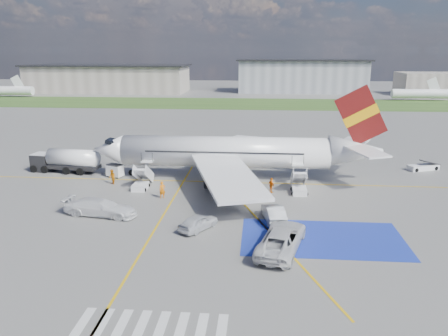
{
  "coord_description": "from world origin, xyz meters",
  "views": [
    {
      "loc": [
        4.38,
        -39.64,
        15.82
      ],
      "look_at": [
        0.58,
        5.8,
        3.5
      ],
      "focal_mm": 35.0,
      "sensor_mm": 36.0,
      "label": 1
    }
  ],
  "objects_px": {
    "van_white_b": "(100,205)",
    "car_silver_a": "(198,222)",
    "car_silver_b": "(274,213)",
    "van_white_a": "(282,235)",
    "gpu_cart": "(115,171)",
    "belt_loader": "(423,167)",
    "airliner": "(237,152)",
    "fuel_tanker": "(66,162)"
  },
  "relations": [
    {
      "from": "van_white_b",
      "to": "car_silver_a",
      "type": "bearing_deg",
      "value": -95.96
    },
    {
      "from": "car_silver_b",
      "to": "van_white_a",
      "type": "xyz_separation_m",
      "value": [
        0.51,
        -6.0,
        0.42
      ]
    },
    {
      "from": "car_silver_a",
      "to": "van_white_b",
      "type": "xyz_separation_m",
      "value": [
        -10.16,
        2.73,
        0.38
      ]
    },
    {
      "from": "car_silver_a",
      "to": "gpu_cart",
      "type": "bearing_deg",
      "value": -18.21
    },
    {
      "from": "belt_loader",
      "to": "car_silver_a",
      "type": "bearing_deg",
      "value": -161.72
    },
    {
      "from": "airliner",
      "to": "belt_loader",
      "type": "relative_size",
      "value": 7.79
    },
    {
      "from": "airliner",
      "to": "gpu_cart",
      "type": "distance_m",
      "value": 15.89
    },
    {
      "from": "fuel_tanker",
      "to": "belt_loader",
      "type": "bearing_deg",
      "value": 13.05
    },
    {
      "from": "gpu_cart",
      "to": "car_silver_b",
      "type": "bearing_deg",
      "value": -12.55
    },
    {
      "from": "airliner",
      "to": "van_white_b",
      "type": "relative_size",
      "value": 6.56
    },
    {
      "from": "belt_loader",
      "to": "car_silver_a",
      "type": "height_order",
      "value": "car_silver_a"
    },
    {
      "from": "van_white_a",
      "to": "van_white_b",
      "type": "distance_m",
      "value": 18.57
    },
    {
      "from": "gpu_cart",
      "to": "car_silver_a",
      "type": "xyz_separation_m",
      "value": [
        13.11,
        -16.08,
        -0.03
      ]
    },
    {
      "from": "car_silver_b",
      "to": "van_white_b",
      "type": "distance_m",
      "value": 17.05
    },
    {
      "from": "gpu_cart",
      "to": "belt_loader",
      "type": "bearing_deg",
      "value": 30.84
    },
    {
      "from": "airliner",
      "to": "van_white_b",
      "type": "bearing_deg",
      "value": -131.76
    },
    {
      "from": "van_white_b",
      "to": "fuel_tanker",
      "type": "bearing_deg",
      "value": 43.14
    },
    {
      "from": "fuel_tanker",
      "to": "gpu_cart",
      "type": "xyz_separation_m",
      "value": [
        7.28,
        -1.79,
        -0.57
      ]
    },
    {
      "from": "belt_loader",
      "to": "car_silver_b",
      "type": "distance_m",
      "value": 29.14
    },
    {
      "from": "fuel_tanker",
      "to": "car_silver_a",
      "type": "relative_size",
      "value": 2.25
    },
    {
      "from": "fuel_tanker",
      "to": "car_silver_b",
      "type": "height_order",
      "value": "fuel_tanker"
    },
    {
      "from": "fuel_tanker",
      "to": "car_silver_a",
      "type": "height_order",
      "value": "fuel_tanker"
    },
    {
      "from": "van_white_b",
      "to": "van_white_a",
      "type": "bearing_deg",
      "value": -99.97
    },
    {
      "from": "belt_loader",
      "to": "car_silver_a",
      "type": "relative_size",
      "value": 1.12
    },
    {
      "from": "van_white_a",
      "to": "van_white_b",
      "type": "height_order",
      "value": "van_white_a"
    },
    {
      "from": "airliner",
      "to": "van_white_a",
      "type": "xyz_separation_m",
      "value": [
        4.86,
        -20.29,
        -2.19
      ]
    },
    {
      "from": "belt_loader",
      "to": "van_white_b",
      "type": "bearing_deg",
      "value": -173.22
    },
    {
      "from": "airliner",
      "to": "car_silver_a",
      "type": "relative_size",
      "value": 8.75
    },
    {
      "from": "car_silver_a",
      "to": "van_white_b",
      "type": "bearing_deg",
      "value": 17.56
    },
    {
      "from": "gpu_cart",
      "to": "car_silver_b",
      "type": "relative_size",
      "value": 0.48
    },
    {
      "from": "car_silver_a",
      "to": "van_white_a",
      "type": "height_order",
      "value": "van_white_a"
    },
    {
      "from": "belt_loader",
      "to": "van_white_a",
      "type": "height_order",
      "value": "van_white_a"
    },
    {
      "from": "gpu_cart",
      "to": "belt_loader",
      "type": "relative_size",
      "value": 0.49
    },
    {
      "from": "belt_loader",
      "to": "car_silver_b",
      "type": "relative_size",
      "value": 0.99
    },
    {
      "from": "airliner",
      "to": "van_white_b",
      "type": "xyz_separation_m",
      "value": [
        -12.7,
        -14.22,
        -2.29
      ]
    },
    {
      "from": "gpu_cart",
      "to": "van_white_a",
      "type": "distance_m",
      "value": 28.24
    },
    {
      "from": "fuel_tanker",
      "to": "gpu_cart",
      "type": "relative_size",
      "value": 4.1
    },
    {
      "from": "car_silver_b",
      "to": "car_silver_a",
      "type": "bearing_deg",
      "value": 11.01
    },
    {
      "from": "gpu_cart",
      "to": "car_silver_a",
      "type": "distance_m",
      "value": 20.75
    },
    {
      "from": "airliner",
      "to": "fuel_tanker",
      "type": "xyz_separation_m",
      "value": [
        -22.93,
        0.92,
        -2.07
      ]
    },
    {
      "from": "van_white_a",
      "to": "van_white_b",
      "type": "relative_size",
      "value": 1.14
    },
    {
      "from": "belt_loader",
      "to": "van_white_a",
      "type": "distance_m",
      "value": 33.29
    }
  ]
}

